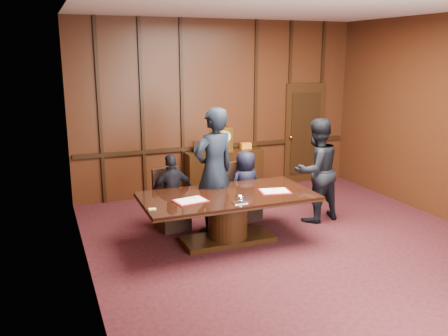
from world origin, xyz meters
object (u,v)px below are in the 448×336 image
Objects in this scene: sideboard at (224,170)px; witness_left at (214,171)px; conference_table at (228,210)px; signatory_left at (172,193)px; signatory_right at (246,186)px; witness_right at (316,170)px.

witness_left reaches higher than sideboard.
conference_table is (-0.90, -2.47, 0.02)m from sideboard.
signatory_left reaches higher than conference_table.
conference_table is 2.07× the size of signatory_left.
signatory_left is at bearing -10.91° from signatory_right.
signatory_left is 1.03× the size of signatory_right.
witness_right is (1.80, -0.16, -0.12)m from witness_left.
signatory_right is at bearing -173.86° from witness_left.
sideboard is 2.63m from conference_table.
sideboard is at bearing -131.90° from witness_left.
witness_left is at bearing 153.77° from signatory_left.
sideboard is at bearing -76.94° from witness_right.
conference_table is 0.72m from witness_left.
signatory_right is (0.65, 0.80, 0.10)m from conference_table.
signatory_left is at bearing 129.09° from conference_table.
witness_left is at bearing -115.47° from sideboard.
witness_left reaches higher than signatory_right.
sideboard is 0.61× the size of conference_table.
sideboard reaches higher than signatory_right.
witness_right is (2.42, -0.44, 0.26)m from signatory_left.
witness_left is (-0.03, 0.52, 0.50)m from conference_table.
sideboard is 2.23m from witness_left.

